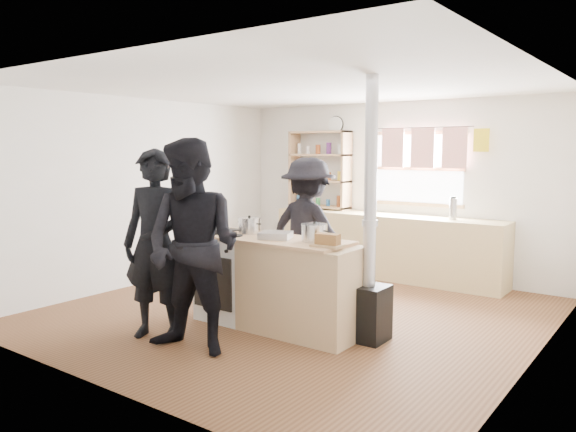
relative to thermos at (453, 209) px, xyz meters
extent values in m
cube|color=brown|center=(-0.97, -2.22, -1.05)|extent=(5.00, 5.00, 0.01)
cube|color=#D0B77D|center=(-0.97, 0.00, -0.59)|extent=(3.40, 0.55, 0.90)
cube|color=tan|center=(-2.17, 0.12, -0.11)|extent=(1.00, 0.28, 0.03)
cube|color=tan|center=(-2.17, 0.12, 0.29)|extent=(1.00, 0.28, 0.03)
cube|color=tan|center=(-2.17, 0.12, 0.69)|extent=(1.00, 0.28, 0.03)
cube|color=tan|center=(-2.17, 0.12, 1.04)|extent=(1.00, 0.28, 0.03)
cube|color=tan|center=(-2.65, 0.12, 0.46)|extent=(0.04, 0.28, 1.20)
cube|color=tan|center=(-1.69, 0.12, 0.46)|extent=(0.04, 0.28, 1.20)
cylinder|color=silver|center=(0.00, 0.00, 0.00)|extent=(0.10, 0.10, 0.29)
cube|color=white|center=(-1.42, -2.77, -0.59)|extent=(0.60, 0.60, 0.90)
cube|color=tan|center=(-0.52, -2.77, -0.59)|extent=(1.20, 0.60, 0.90)
cube|color=tan|center=(-0.97, -2.77, -0.13)|extent=(1.84, 0.64, 0.03)
cylinder|color=black|center=(-1.58, -2.86, -0.09)|extent=(0.43, 0.43, 0.05)
cylinder|color=#314F1B|center=(-1.58, -2.86, -0.07)|extent=(0.28, 0.28, 0.02)
cube|color=silver|center=(-0.82, -2.79, -0.08)|extent=(0.38, 0.36, 0.07)
cube|color=brown|center=(-0.82, -2.79, -0.06)|extent=(0.33, 0.31, 0.02)
cylinder|color=silver|center=(-1.26, -2.67, -0.03)|extent=(0.23, 0.23, 0.16)
cylinder|color=silver|center=(-1.26, -2.67, 0.05)|extent=(0.24, 0.24, 0.01)
sphere|color=black|center=(-1.26, -2.67, 0.07)|extent=(0.03, 0.03, 0.03)
cylinder|color=silver|center=(-0.40, -2.71, -0.03)|extent=(0.25, 0.25, 0.16)
cylinder|color=silver|center=(-0.40, -2.71, 0.05)|extent=(0.26, 0.26, 0.01)
sphere|color=black|center=(-0.40, -2.71, 0.07)|extent=(0.03, 0.03, 0.03)
cube|color=tan|center=(-0.15, -2.88, -0.10)|extent=(0.30, 0.23, 0.02)
cube|color=olive|center=(-0.15, -2.88, -0.04)|extent=(0.23, 0.13, 0.10)
cube|color=black|center=(0.12, -2.55, -0.78)|extent=(0.35, 0.35, 0.53)
cylinder|color=#ADADB2|center=(0.12, -2.55, 0.47)|extent=(0.12, 0.12, 1.97)
imported|color=black|center=(-1.59, -3.68, -0.13)|extent=(0.78, 0.65, 1.83)
imported|color=black|center=(-1.00, -3.76, -0.08)|extent=(1.05, 0.88, 1.92)
imported|color=black|center=(-1.10, -1.78, -0.18)|extent=(1.15, 0.69, 1.73)
camera|label=1|loc=(2.56, -7.22, 0.78)|focal=35.00mm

